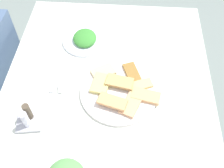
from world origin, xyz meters
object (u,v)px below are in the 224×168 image
Objects in this scene: paper_napkin at (55,75)px; condiment_caddy at (28,118)px; fork at (60,74)px; pide_platter at (120,90)px; dining_table at (108,98)px; spoon at (51,74)px; salad_plate_greens at (85,39)px.

condiment_caddy is (-0.23, 0.05, 0.03)m from paper_napkin.
condiment_caddy reaches higher than fork.
pide_platter is at bearing -117.76° from fork.
condiment_caddy is (-0.23, 0.07, 0.02)m from fork.
spoon is (0.04, 0.24, 0.10)m from dining_table.
paper_napkin is 0.02m from spoon.
paper_napkin reaches higher than dining_table.
spoon is at bearing 151.07° from salad_plate_greens.
paper_napkin is 0.24m from condiment_caddy.
spoon is at bearing 80.45° from dining_table.
fork is at bearing 74.97° from pide_platter.
pide_platter is 0.33m from salad_plate_greens.
dining_table is 0.25m from paper_napkin.
condiment_caddy is (-0.16, 0.33, 0.02)m from pide_platter.
dining_table is 8.34× the size of paper_napkin.
pide_platter is at bearing -104.09° from paper_napkin.
fork is at bearing -90.00° from paper_napkin.
paper_napkin is at bearing 75.91° from pide_platter.
condiment_caddy is at bearing 159.97° from spoon.
salad_plate_greens is 2.03× the size of condiment_caddy.
pide_platter is 1.65× the size of spoon.
pide_platter is 0.29m from paper_napkin.
spoon is at bearing -7.92° from condiment_caddy.
fork is (-0.21, 0.08, -0.01)m from salad_plate_greens.
salad_plate_greens reaches higher than pide_platter.
salad_plate_greens is (0.25, 0.13, 0.10)m from dining_table.
paper_napkin is at bearing -12.25° from condiment_caddy.
pide_platter reaches higher than spoon.
paper_napkin is at bearing 77.27° from fork.
condiment_caddy is at bearing 116.17° from pide_platter.
salad_plate_greens is 0.47m from condiment_caddy.
pide_platter is at bearing -147.39° from salad_plate_greens.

